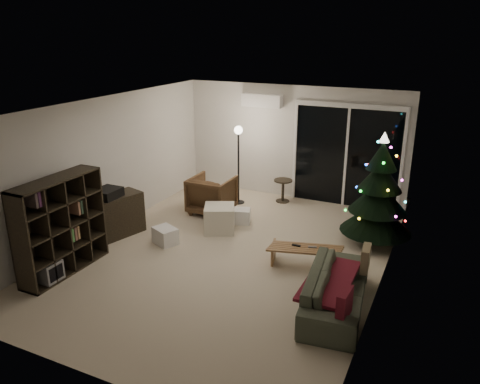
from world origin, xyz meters
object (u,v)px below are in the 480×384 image
at_px(sofa, 336,290).
at_px(bookshelf, 52,224).
at_px(coffee_table, 305,258).
at_px(armchair, 212,195).
at_px(media_cabinet, 110,218).
at_px(christmas_tree, 379,190).

bearing_deg(sofa, bookshelf, 93.77).
bearing_deg(coffee_table, armchair, 133.91).
relative_size(bookshelf, sofa, 0.81).
xyz_separation_m(bookshelf, media_cabinet, (0.00, 1.31, -0.38)).
bearing_deg(media_cabinet, armchair, 75.75).
distance_m(bookshelf, sofa, 4.40).
height_order(bookshelf, media_cabinet, bookshelf).
distance_m(bookshelf, media_cabinet, 1.36).
bearing_deg(bookshelf, coffee_table, 29.12).
distance_m(bookshelf, coffee_table, 3.99).
bearing_deg(armchair, media_cabinet, 58.58).
height_order(sofa, christmas_tree, christmas_tree).
height_order(media_cabinet, coffee_table, media_cabinet).
bearing_deg(sofa, christmas_tree, -9.29).
xyz_separation_m(bookshelf, sofa, (4.30, 0.79, -0.49)).
distance_m(armchair, sofa, 4.00).
bearing_deg(media_cabinet, bookshelf, -73.97).
bearing_deg(media_cabinet, christmas_tree, 38.41).
bearing_deg(bookshelf, christmas_tree, 39.19).
distance_m(sofa, coffee_table, 1.16).
bearing_deg(coffee_table, bookshelf, -169.83).
bearing_deg(christmas_tree, media_cabinet, -157.61).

